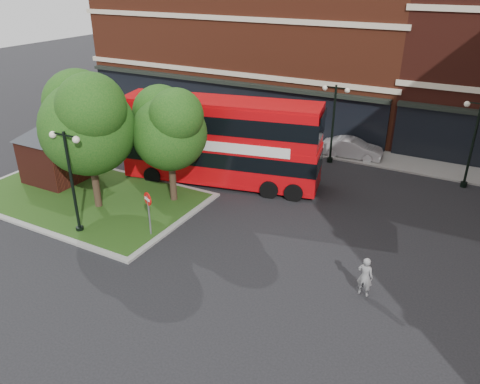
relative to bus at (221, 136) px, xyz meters
The scene contains 15 objects.
ground 9.29m from the bus, 73.12° to the right, with size 120.00×120.00×0.00m, color black.
pavement_far 8.86m from the bus, 72.24° to the left, with size 44.00×3.00×0.12m, color slate.
terrace_far_left 16.97m from the bus, 109.27° to the left, with size 26.00×12.00×14.00m, color maroon.
traffic_island 8.18m from the bus, 134.76° to the right, with size 12.60×7.60×0.15m.
kiosk 9.56m from the bus, 152.04° to the right, with size 6.51×6.51×3.60m.
tree_island_west 7.41m from the bus, 124.31° to the right, with size 5.40×4.71×7.21m.
tree_island_east 3.84m from the bus, 106.46° to the right, with size 4.46×3.90×6.29m.
lamp_island 8.78m from the bus, 109.49° to the right, with size 1.72×0.36×5.00m.
lamp_far_left 7.56m from the bus, 52.82° to the left, with size 1.72×0.36×5.00m.
lamp_far_right 13.94m from the bus, 25.61° to the left, with size 1.72×0.36×5.00m.
bus is the anchor object (origin of this frame).
woman 12.21m from the bus, 32.77° to the right, with size 0.60×0.39×1.65m, color gray.
car_silver 6.56m from the bus, 104.18° to the left, with size 1.67×4.14×1.41m, color #A4A7AB.
car_white 9.58m from the bus, 53.33° to the left, with size 1.37×3.93×1.29m, color silver.
no_entry_sign 7.08m from the bus, 87.73° to the right, with size 0.59×0.30×2.27m.
Camera 1 is at (10.35, -13.07, 11.29)m, focal length 35.00 mm.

